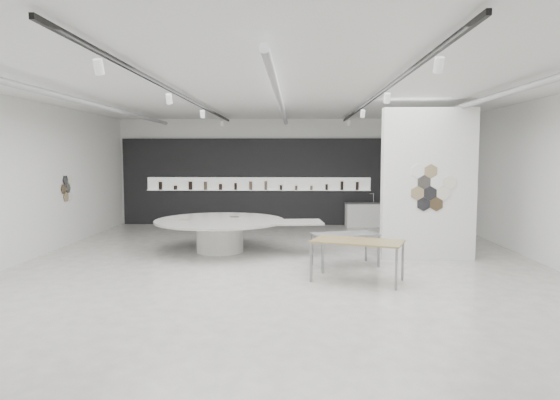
{
  "coord_description": "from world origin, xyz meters",
  "views": [
    {
      "loc": [
        0.34,
        -10.96,
        2.46
      ],
      "look_at": [
        -0.04,
        1.2,
        1.4
      ],
      "focal_mm": 32.0,
      "sensor_mm": 36.0,
      "label": 1
    }
  ],
  "objects_px": {
    "partition_column": "(428,184)",
    "sample_table_stone": "(345,236)",
    "sample_table_wood": "(357,243)",
    "display_island": "(223,231)",
    "kitchen_counter": "(366,215)"
  },
  "relations": [
    {
      "from": "partition_column",
      "to": "sample_table_stone",
      "type": "distance_m",
      "value": 2.48
    },
    {
      "from": "partition_column",
      "to": "sample_table_wood",
      "type": "bearing_deg",
      "value": -131.04
    },
    {
      "from": "display_island",
      "to": "sample_table_wood",
      "type": "relative_size",
      "value": 2.32
    },
    {
      "from": "display_island",
      "to": "kitchen_counter",
      "type": "xyz_separation_m",
      "value": [
        4.37,
        4.8,
        -0.13
      ]
    },
    {
      "from": "sample_table_stone",
      "to": "kitchen_counter",
      "type": "bearing_deg",
      "value": 77.84
    },
    {
      "from": "display_island",
      "to": "sample_table_stone",
      "type": "bearing_deg",
      "value": -33.2
    },
    {
      "from": "partition_column",
      "to": "kitchen_counter",
      "type": "distance_m",
      "value": 5.72
    },
    {
      "from": "partition_column",
      "to": "sample_table_wood",
      "type": "xyz_separation_m",
      "value": [
        -1.94,
        -2.23,
        -1.05
      ]
    },
    {
      "from": "partition_column",
      "to": "sample_table_stone",
      "type": "relative_size",
      "value": 2.27
    },
    {
      "from": "partition_column",
      "to": "sample_table_stone",
      "type": "height_order",
      "value": "partition_column"
    },
    {
      "from": "sample_table_wood",
      "to": "sample_table_stone",
      "type": "height_order",
      "value": "sample_table_wood"
    },
    {
      "from": "display_island",
      "to": "partition_column",
      "type": "bearing_deg",
      "value": -13.94
    },
    {
      "from": "sample_table_wood",
      "to": "sample_table_stone",
      "type": "xyz_separation_m",
      "value": [
        -0.1,
        1.4,
        -0.08
      ]
    },
    {
      "from": "kitchen_counter",
      "to": "partition_column",
      "type": "bearing_deg",
      "value": -86.67
    },
    {
      "from": "kitchen_counter",
      "to": "display_island",
      "type": "bearing_deg",
      "value": -135.96
    }
  ]
}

